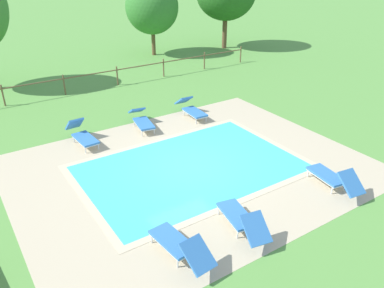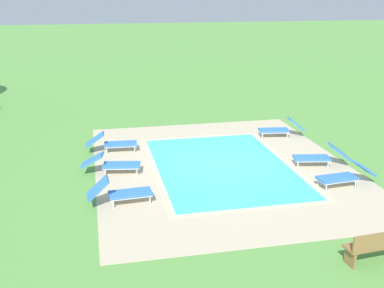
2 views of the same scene
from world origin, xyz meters
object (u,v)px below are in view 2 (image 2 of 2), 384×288
(sun_lounger_south_mid, at_px, (345,175))
(wooden_bench_lawn_side, at_px, (376,245))
(sun_lounger_north_far, at_px, (113,143))
(sun_lounger_north_end, at_px, (280,129))
(sun_lounger_south_near_corner, at_px, (121,192))
(sun_lounger_north_near_steps, at_px, (113,164))
(sun_lounger_north_mid, at_px, (319,156))

(sun_lounger_south_mid, distance_m, wooden_bench_lawn_side, 4.74)
(sun_lounger_north_far, distance_m, sun_lounger_south_mid, 8.95)
(sun_lounger_north_end, relative_size, sun_lounger_south_near_corner, 1.03)
(sun_lounger_north_far, bearing_deg, sun_lounger_south_near_corner, 179.64)
(sun_lounger_north_near_steps, relative_size, sun_lounger_north_far, 1.04)
(sun_lounger_north_mid, bearing_deg, sun_lounger_north_far, 66.28)
(sun_lounger_north_near_steps, bearing_deg, sun_lounger_south_near_corner, -177.84)
(sun_lounger_north_near_steps, height_order, sun_lounger_north_far, sun_lounger_north_far)
(sun_lounger_south_near_corner, relative_size, sun_lounger_south_mid, 0.97)
(sun_lounger_north_mid, distance_m, sun_lounger_south_mid, 1.91)
(sun_lounger_north_near_steps, bearing_deg, wooden_bench_lawn_side, -141.13)
(wooden_bench_lawn_side, bearing_deg, sun_lounger_south_mid, -20.67)
(wooden_bench_lawn_side, bearing_deg, sun_lounger_south_near_corner, 51.17)
(sun_lounger_north_end, relative_size, wooden_bench_lawn_side, 1.34)
(sun_lounger_north_end, distance_m, wooden_bench_lawn_side, 10.21)
(wooden_bench_lawn_side, bearing_deg, sun_lounger_north_end, -9.54)
(sun_lounger_south_near_corner, height_order, wooden_bench_lawn_side, sun_lounger_south_near_corner)
(sun_lounger_north_end, height_order, sun_lounger_south_near_corner, sun_lounger_south_near_corner)
(sun_lounger_north_far, height_order, sun_lounger_north_end, sun_lounger_north_end)
(sun_lounger_north_far, relative_size, sun_lounger_north_end, 1.00)
(sun_lounger_north_near_steps, xyz_separation_m, sun_lounger_north_end, (2.90, -7.47, 0.02))
(sun_lounger_north_mid, height_order, sun_lounger_south_mid, sun_lounger_north_mid)
(sun_lounger_north_mid, xyz_separation_m, sun_lounger_south_near_corner, (-1.77, 7.40, 0.01))
(sun_lounger_north_near_steps, xyz_separation_m, sun_lounger_north_far, (2.41, -0.13, 0.01))
(sun_lounger_south_near_corner, bearing_deg, sun_lounger_north_mid, -76.56)
(sun_lounger_north_mid, xyz_separation_m, wooden_bench_lawn_side, (-6.34, 1.72, 0.09))
(sun_lounger_north_end, height_order, sun_lounger_south_mid, sun_lounger_north_end)
(sun_lounger_north_mid, bearing_deg, sun_lounger_north_near_steps, 83.69)
(sun_lounger_north_mid, xyz_separation_m, sun_lounger_north_end, (3.73, 0.02, 0.00))
(sun_lounger_north_near_steps, relative_size, sun_lounger_north_mid, 1.03)
(sun_lounger_north_end, bearing_deg, sun_lounger_north_mid, -179.65)
(sun_lounger_north_near_steps, xyz_separation_m, wooden_bench_lawn_side, (-7.17, -5.78, 0.11))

